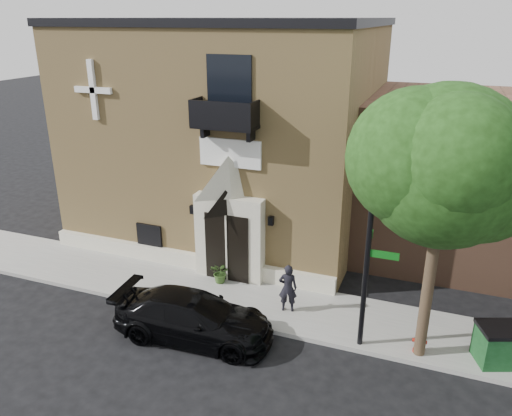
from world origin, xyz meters
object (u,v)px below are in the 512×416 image
(fire_hydrant, at_px, (420,341))
(dumpster, at_px, (509,344))
(street_sign, at_px, (368,255))
(black_sedan, at_px, (194,317))
(pedestrian_near, at_px, (288,288))

(fire_hydrant, distance_m, dumpster, 2.40)
(fire_hydrant, bearing_deg, street_sign, -173.76)
(dumpster, bearing_deg, street_sign, 167.73)
(black_sedan, distance_m, pedestrian_near, 3.25)
(fire_hydrant, distance_m, pedestrian_near, 4.36)
(black_sedan, height_order, dumpster, black_sedan)
(street_sign, relative_size, dumpster, 2.98)
(street_sign, bearing_deg, black_sedan, -165.80)
(street_sign, bearing_deg, pedestrian_near, 159.20)
(black_sedan, distance_m, fire_hydrant, 6.75)
(street_sign, bearing_deg, dumpster, 8.01)
(black_sedan, bearing_deg, fire_hydrant, -80.79)
(dumpster, relative_size, pedestrian_near, 1.17)
(street_sign, relative_size, pedestrian_near, 3.50)
(black_sedan, relative_size, pedestrian_near, 2.96)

